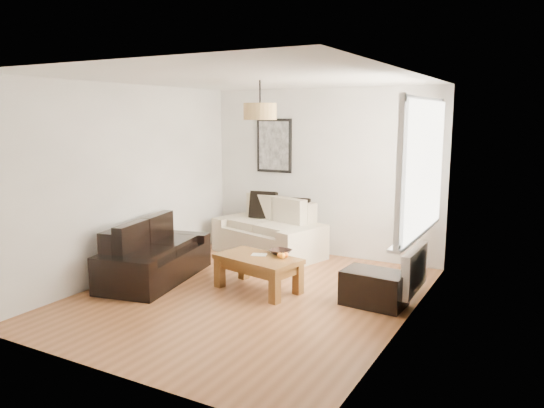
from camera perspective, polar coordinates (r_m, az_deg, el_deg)
The scene contains 21 objects.
floor at distance 6.48m, azimuth -2.60°, elevation -9.98°, with size 4.50×4.50×0.00m, color brown.
ceiling at distance 6.12m, azimuth -2.79°, elevation 13.60°, with size 3.80×4.50×0.00m, color white, non-canonical shape.
wall_back at distance 8.16m, azimuth 5.61°, elevation 3.44°, with size 3.80×0.04×2.60m, color silver, non-canonical shape.
wall_front at distance 4.44m, azimuth -18.04°, elevation -2.23°, with size 3.80×0.04×2.60m, color silver, non-canonical shape.
wall_left at distance 7.34m, azimuth -15.46°, elevation 2.44°, with size 0.04×4.50×2.60m, color silver, non-canonical shape.
wall_right at distance 5.44m, azimuth 14.66°, elevation 0.04°, with size 0.04×4.50×2.60m, color silver, non-canonical shape.
window_bay at distance 6.18m, azimuth 16.26°, elevation 3.91°, with size 0.14×1.90×1.60m, color white, non-canonical shape.
radiator at distance 6.42m, azimuth 15.39°, elevation -6.97°, with size 0.10×0.90×0.52m, color white.
poster at distance 8.47m, azimuth 0.25°, elevation 6.43°, with size 0.62×0.04×0.87m, color black, non-canonical shape.
pendant_shade at distance 6.36m, azimuth -1.32°, elevation 10.13°, with size 0.40×0.40×0.20m, color tan.
loveseat_cream at distance 8.19m, azimuth -0.37°, elevation -2.70°, with size 1.71×0.93×0.85m, color #BEAE99, non-canonical shape.
sofa_leather at distance 7.15m, azimuth -12.71°, elevation -5.20°, with size 1.72×0.84×0.74m, color black, non-canonical shape.
coffee_table at distance 6.59m, azimuth -1.54°, elevation -7.63°, with size 1.07×0.58×0.44m, color brown, non-canonical shape.
ottoman at distance 6.22m, azimuth 11.14°, elevation -9.05°, with size 0.71×0.46×0.41m, color black.
cushion_left at distance 8.41m, azimuth -0.97°, elevation -0.10°, with size 0.44×0.13×0.44m, color black.
cushion_right at distance 8.13m, azimuth 2.82°, elevation -0.66°, with size 0.38×0.12×0.38m, color black.
fruit_bowl at distance 6.62m, azimuth 0.96°, elevation -5.30°, with size 0.27×0.27×0.07m, color black.
orange_a at distance 6.43m, azimuth 1.17°, elevation -5.69°, with size 0.07×0.07×0.07m, color orange.
orange_b at distance 6.47m, azimuth 1.54°, elevation -5.60°, with size 0.07×0.07×0.07m, color orange.
orange_c at distance 6.45m, azimuth 0.86°, elevation -5.64°, with size 0.06×0.06×0.06m, color orange.
papers at distance 6.61m, azimuth -1.43°, elevation -5.58°, with size 0.19×0.13×0.01m, color silver.
Camera 1 is at (3.19, -5.20, 2.18)m, focal length 34.29 mm.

